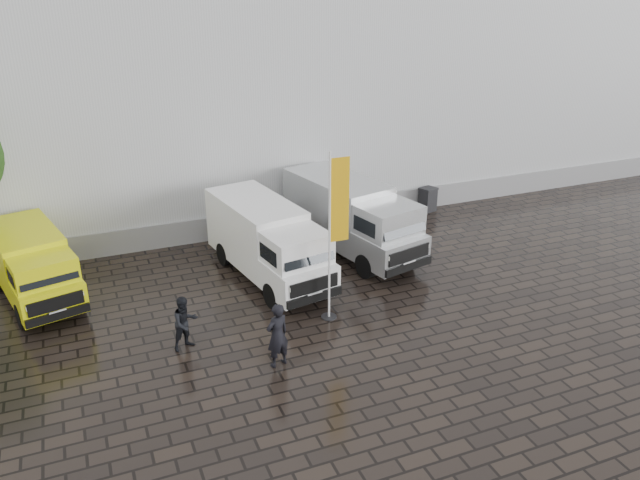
{
  "coord_description": "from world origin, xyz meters",
  "views": [
    {
      "loc": [
        -7.2,
        -15.74,
        10.29
      ],
      "look_at": [
        0.1,
        2.2,
        1.89
      ],
      "focal_mm": 35.0,
      "sensor_mm": 36.0,
      "label": 1
    }
  ],
  "objects_px": {
    "van_white": "(268,243)",
    "van_silver": "(352,219)",
    "person_tent": "(185,323)",
    "flagpole": "(335,227)",
    "van_yellow": "(34,268)",
    "person_front": "(277,335)",
    "wheelie_bin": "(428,199)"
  },
  "relations": [
    {
      "from": "van_yellow",
      "to": "van_silver",
      "type": "relative_size",
      "value": 0.78
    },
    {
      "from": "van_yellow",
      "to": "person_front",
      "type": "distance_m",
      "value": 9.19
    },
    {
      "from": "van_silver",
      "to": "wheelie_bin",
      "type": "height_order",
      "value": "van_silver"
    },
    {
      "from": "person_tent",
      "to": "flagpole",
      "type": "bearing_deg",
      "value": -20.34
    },
    {
      "from": "van_silver",
      "to": "person_tent",
      "type": "distance_m",
      "value": 8.61
    },
    {
      "from": "van_silver",
      "to": "person_tent",
      "type": "bearing_deg",
      "value": -162.31
    },
    {
      "from": "van_silver",
      "to": "van_yellow",
      "type": "bearing_deg",
      "value": 164.74
    },
    {
      "from": "person_front",
      "to": "person_tent",
      "type": "distance_m",
      "value": 2.9
    },
    {
      "from": "van_yellow",
      "to": "van_white",
      "type": "xyz_separation_m",
      "value": [
        7.75,
        -1.36,
        0.18
      ]
    },
    {
      "from": "van_silver",
      "to": "wheelie_bin",
      "type": "relative_size",
      "value": 5.88
    },
    {
      "from": "van_yellow",
      "to": "person_front",
      "type": "relative_size",
      "value": 2.6
    },
    {
      "from": "van_silver",
      "to": "person_front",
      "type": "relative_size",
      "value": 3.34
    },
    {
      "from": "van_white",
      "to": "person_tent",
      "type": "bearing_deg",
      "value": -146.55
    },
    {
      "from": "van_white",
      "to": "van_silver",
      "type": "height_order",
      "value": "van_silver"
    },
    {
      "from": "wheelie_bin",
      "to": "person_tent",
      "type": "relative_size",
      "value": 0.66
    },
    {
      "from": "van_silver",
      "to": "person_tent",
      "type": "height_order",
      "value": "van_silver"
    },
    {
      "from": "van_yellow",
      "to": "wheelie_bin",
      "type": "height_order",
      "value": "van_yellow"
    },
    {
      "from": "wheelie_bin",
      "to": "person_front",
      "type": "bearing_deg",
      "value": -152.59
    },
    {
      "from": "van_white",
      "to": "person_tent",
      "type": "xyz_separation_m",
      "value": [
        -3.66,
        -3.47,
        -0.51
      ]
    },
    {
      "from": "person_front",
      "to": "wheelie_bin",
      "type": "bearing_deg",
      "value": -156.62
    },
    {
      "from": "van_silver",
      "to": "person_front",
      "type": "height_order",
      "value": "van_silver"
    },
    {
      "from": "van_white",
      "to": "flagpole",
      "type": "xyz_separation_m",
      "value": [
        1.1,
        -3.44,
        1.76
      ]
    },
    {
      "from": "flagpole",
      "to": "person_front",
      "type": "distance_m",
      "value": 3.82
    },
    {
      "from": "van_silver",
      "to": "person_tent",
      "type": "relative_size",
      "value": 3.9
    },
    {
      "from": "van_silver",
      "to": "person_front",
      "type": "bearing_deg",
      "value": -142.63
    },
    {
      "from": "van_yellow",
      "to": "van_white",
      "type": "height_order",
      "value": "van_white"
    },
    {
      "from": "van_white",
      "to": "person_front",
      "type": "distance_m",
      "value": 5.53
    },
    {
      "from": "van_silver",
      "to": "flagpole",
      "type": "height_order",
      "value": "flagpole"
    },
    {
      "from": "van_white",
      "to": "van_silver",
      "type": "xyz_separation_m",
      "value": [
        3.71,
        0.93,
        0.07
      ]
    },
    {
      "from": "flagpole",
      "to": "person_tent",
      "type": "height_order",
      "value": "flagpole"
    },
    {
      "from": "wheelie_bin",
      "to": "person_front",
      "type": "xyz_separation_m",
      "value": [
        -10.38,
        -9.13,
        0.42
      ]
    },
    {
      "from": "person_front",
      "to": "person_tent",
      "type": "xyz_separation_m",
      "value": [
        -2.21,
        1.86,
        -0.14
      ]
    }
  ]
}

